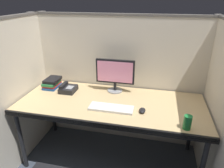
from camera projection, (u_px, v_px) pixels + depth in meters
The scene contains 10 objects.
cubicle_partition_rear at pixel (119, 81), 2.47m from camera, with size 2.21×0.06×1.57m.
cubicle_partition_left at pixel (19, 92), 2.19m from camera, with size 0.06×1.41×1.57m.
cubicle_partition_right at pixel (218, 114), 1.78m from camera, with size 0.06×1.41×1.57m.
desk at pixel (111, 107), 2.10m from camera, with size 1.90×0.80×0.74m.
monitor_center at pixel (115, 73), 2.24m from camera, with size 0.43×0.17×0.37m.
keyboard_main at pixel (111, 108), 1.96m from camera, with size 0.43×0.15×0.02m, color silver.
computer_mouse at pixel (142, 110), 1.91m from camera, with size 0.06×0.10×0.04m.
book_stack at pixel (52, 83), 2.40m from camera, with size 0.16×0.22×0.11m.
desk_phone at pixel (68, 89), 2.31m from camera, with size 0.17×0.19×0.09m.
soda_can at pixel (187, 122), 1.65m from camera, with size 0.07×0.07×0.12m, color #197233.
Camera 1 is at (0.42, -1.49, 1.75)m, focal length 32.54 mm.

